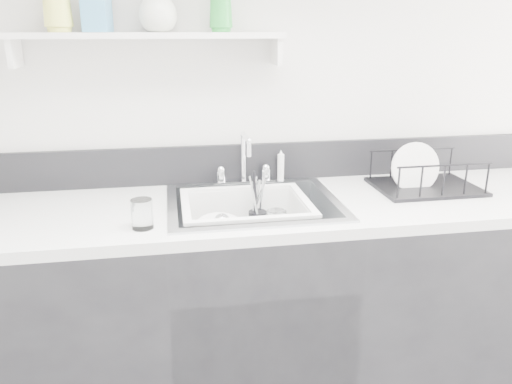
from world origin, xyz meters
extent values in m
cube|color=silver|center=(0.00, 1.49, 1.30)|extent=(3.50, 0.02, 2.60)
cube|color=black|center=(0.00, 1.19, 0.44)|extent=(3.20, 0.62, 0.88)
cube|color=silver|center=(0.00, 1.19, 0.90)|extent=(3.20, 0.62, 0.04)
cube|color=black|center=(0.00, 1.49, 1.00)|extent=(3.20, 0.02, 0.16)
cube|color=silver|center=(0.00, 1.44, 0.93)|extent=(0.26, 0.06, 0.02)
cylinder|color=silver|center=(-0.10, 1.44, 0.96)|extent=(0.04, 0.04, 0.05)
cylinder|color=silver|center=(0.10, 1.44, 0.96)|extent=(0.04, 0.04, 0.05)
cylinder|color=silver|center=(0.00, 1.44, 1.03)|extent=(0.02, 0.02, 0.20)
cylinder|color=silver|center=(0.00, 1.37, 1.14)|extent=(0.02, 0.15, 0.02)
cylinder|color=white|center=(0.16, 1.44, 0.99)|extent=(0.03, 0.03, 0.14)
cube|color=silver|center=(-0.35, 1.42, 1.52)|extent=(1.00, 0.16, 0.02)
cube|color=silver|center=(-0.83, 1.42, 1.46)|extent=(0.02, 0.14, 0.10)
cube|color=silver|center=(0.13, 1.42, 1.46)|extent=(0.02, 0.14, 0.10)
cylinder|color=white|center=(-0.12, 1.18, 0.77)|extent=(0.22, 0.22, 0.01)
cylinder|color=white|center=(-0.12, 1.19, 0.79)|extent=(0.21, 0.21, 0.01)
cylinder|color=white|center=(-0.13, 1.18, 0.82)|extent=(0.24, 0.24, 0.09)
cylinder|color=black|center=(0.03, 1.27, 0.81)|extent=(0.07, 0.07, 0.09)
cylinder|color=silver|center=(0.02, 1.28, 0.89)|extent=(0.01, 0.05, 0.18)
cylinder|color=silver|center=(0.04, 1.26, 0.88)|extent=(0.02, 0.04, 0.16)
cylinder|color=black|center=(0.02, 1.27, 0.91)|extent=(0.01, 0.05, 0.20)
cylinder|color=white|center=(0.09, 1.21, 0.82)|extent=(0.09, 0.09, 0.11)
cylinder|color=white|center=(-0.40, 1.01, 0.97)|extent=(0.09, 0.09, 0.10)
imported|color=white|center=(0.09, 1.12, 0.79)|extent=(0.15, 0.15, 0.04)
imported|color=#4892BF|center=(-0.53, 1.41, 1.63)|extent=(0.11, 0.11, 0.20)
imported|color=beige|center=(-0.32, 1.41, 1.62)|extent=(0.17, 0.17, 0.18)
imported|color=green|center=(-0.09, 1.41, 1.64)|extent=(0.11, 0.11, 0.23)
camera|label=1|loc=(-0.30, -0.55, 1.54)|focal=35.00mm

